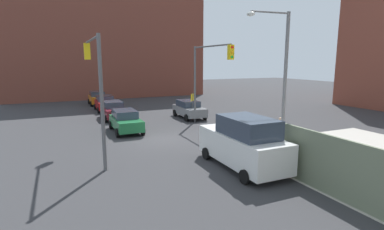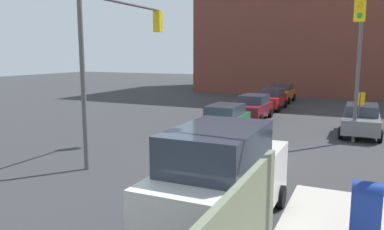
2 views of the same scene
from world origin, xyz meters
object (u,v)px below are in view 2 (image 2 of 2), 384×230
Objects in this scene: van_white_delivery at (222,179)px; hatchback_orange at (282,93)px; traffic_signal_nw_corner at (359,45)px; traffic_signal_se_corner at (119,45)px; hatchback_gray at (361,119)px; coupe_maroon at (253,107)px; coupe_red at (271,99)px; mailbox_blue at (366,210)px; hatchback_green at (224,120)px.

hatchback_orange is at bearing -171.87° from van_white_delivery.
hatchback_orange is (-16.88, -6.42, -3.83)m from traffic_signal_nw_corner.
traffic_signal_nw_corner is 1.20× the size of van_white_delivery.
hatchback_gray is at bearing 132.98° from traffic_signal_se_corner.
hatchback_orange is 10.24m from coupe_maroon.
coupe_maroon and hatchback_gray have the same top height.
hatchback_orange is 0.99× the size of coupe_maroon.
hatchback_orange is at bearing 173.07° from traffic_signal_se_corner.
van_white_delivery is (20.96, 3.55, 0.44)m from coupe_red.
coupe_maroon is (-14.99, -6.78, 0.08)m from mailbox_blue.
traffic_signal_se_corner is at bearing -26.00° from hatchback_green.
traffic_signal_se_corner is 1.56× the size of hatchback_gray.
hatchback_gray is (-8.66, 9.29, -3.81)m from traffic_signal_se_corner.
hatchback_green is 7.36m from hatchback_gray.
traffic_signal_se_corner reaches higher than hatchback_gray.
traffic_signal_nw_corner is at bearing 20.82° from hatchback_orange.
traffic_signal_nw_corner reaches higher than coupe_maroon.
hatchback_orange is 5.06m from coupe_red.
mailbox_blue is 21.27m from coupe_red.
coupe_red is (-11.82, -6.25, -3.83)m from traffic_signal_nw_corner.
coupe_maroon is at bearing 166.13° from traffic_signal_se_corner.
traffic_signal_se_corner reaches higher than coupe_red.
traffic_signal_se_corner is at bearing -64.06° from traffic_signal_nw_corner.
coupe_maroon is 5.56m from hatchback_green.
traffic_signal_nw_corner is at bearing -3.93° from hatchback_gray.
coupe_maroon reaches higher than mailbox_blue.
coupe_maroon is (10.23, 0.14, 0.00)m from hatchback_orange.
hatchback_orange is (-25.22, -6.92, 0.08)m from mailbox_blue.
coupe_maroon is at bearing 179.41° from hatchback_green.
coupe_red is at bearing 170.37° from traffic_signal_se_corner.
coupe_red is at bearing -170.38° from van_white_delivery.
van_white_delivery is at bearing -12.57° from hatchback_gray.
coupe_maroon is at bearing -109.73° from hatchback_gray.
traffic_signal_se_corner is at bearing -127.08° from van_white_delivery.
hatchback_green is (-9.43, -6.84, 0.08)m from mailbox_blue.
coupe_red is (5.06, 0.16, 0.00)m from hatchback_orange.
hatchback_gray reaches higher than mailbox_blue.
traffic_signal_se_corner is 13.26m from hatchback_gray.
traffic_signal_se_corner reaches higher than van_white_delivery.
traffic_signal_nw_corner is 10.11m from van_white_delivery.
hatchback_orange is at bearing -179.23° from coupe_maroon.
mailbox_blue is at bearing 24.34° from coupe_maroon.
coupe_red is at bearing -139.02° from hatchback_gray.
hatchback_green reaches higher than mailbox_blue.
hatchback_orange and coupe_red have the same top height.
coupe_red is (-10.74, 0.08, -0.00)m from hatchback_green.
mailbox_blue is at bearing 0.93° from hatchback_gray.
coupe_maroon and hatchback_green have the same top height.
traffic_signal_nw_corner is 5.75m from hatchback_gray.
traffic_signal_se_corner is 21.75m from hatchback_orange.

